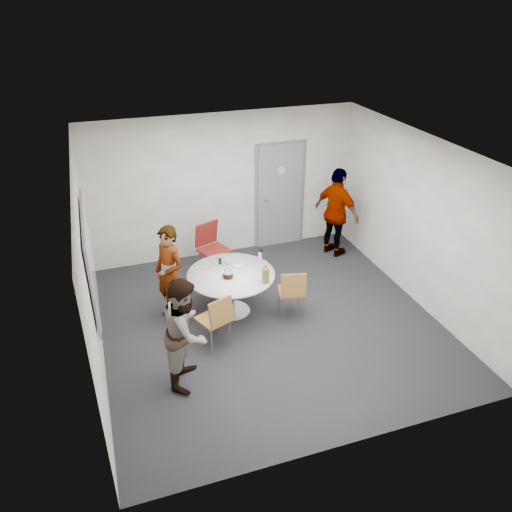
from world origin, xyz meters
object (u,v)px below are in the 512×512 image
object	(u,v)px
table	(233,279)
chair_far	(211,244)
whiteboard	(90,259)
chair_near_left	(217,317)
chair_near_right	(292,290)
person_main	(170,274)
person_left	(186,331)
door	(280,196)
person_right	(337,213)

from	to	relation	value
table	chair_far	bearing A→B (deg)	91.39
whiteboard	chair_near_left	xyz separation A→B (m)	(1.55, -0.52, -0.94)
chair_near_left	whiteboard	bearing A→B (deg)	138.89
chair_near_left	chair_near_right	bearing A→B (deg)	-8.41
person_main	person_left	xyz separation A→B (m)	(-0.05, -1.45, -0.02)
door	table	world-z (taller)	door
table	chair_near_left	xyz separation A→B (m)	(-0.46, -0.76, -0.10)
chair_far	person_right	bearing A→B (deg)	157.94
door	whiteboard	size ratio (longest dim) A/B	1.12
chair_far	whiteboard	bearing A→B (deg)	15.92
person_main	whiteboard	bearing A→B (deg)	-99.52
whiteboard	person_right	distance (m)	4.70
chair_near_right	person_left	bearing A→B (deg)	-141.13
whiteboard	chair_near_left	distance (m)	1.88
table	person_left	distance (m)	1.62
chair_near_right	person_main	world-z (taller)	person_main
chair_near_left	chair_near_right	xyz separation A→B (m)	(1.28, 0.32, -0.00)
chair_far	person_left	bearing A→B (deg)	47.80
table	chair_far	size ratio (longest dim) A/B	1.38
door	chair_far	world-z (taller)	door
chair_near_right	chair_far	xyz separation A→B (m)	(-0.84, 1.73, 0.09)
chair_near_left	person_left	xyz separation A→B (m)	(-0.52, -0.52, 0.25)
whiteboard	door	bearing A→B (deg)	32.66
person_left	table	bearing A→B (deg)	-14.06
table	person_right	world-z (taller)	person_right
table	chair_near_right	world-z (taller)	table
chair_near_right	chair_near_left	bearing A→B (deg)	-152.05
chair_near_left	person_main	bearing A→B (deg)	94.78
chair_far	person_left	distance (m)	2.75
person_left	person_main	bearing A→B (deg)	21.89
door	person_left	world-z (taller)	door
chair_far	person_left	size ratio (longest dim) A/B	0.64
table	person_main	world-z (taller)	person_main
person_main	chair_near_right	bearing A→B (deg)	40.60
chair_near_right	chair_far	bearing A→B (deg)	129.86
person_left	person_right	world-z (taller)	person_right
person_left	person_right	bearing A→B (deg)	-29.26
door	person_right	bearing A→B (deg)	-41.93
chair_near_right	person_right	bearing A→B (deg)	61.08
chair_near_left	person_main	world-z (taller)	person_main
chair_near_left	chair_far	bearing A→B (deg)	55.50
door	whiteboard	bearing A→B (deg)	-147.34
whiteboard	chair_near_right	size ratio (longest dim) A/B	2.25
chair_near_left	chair_far	world-z (taller)	chair_far
door	person_left	xyz separation A→B (m)	(-2.54, -3.32, -0.26)
table	chair_far	world-z (taller)	table
chair_near_right	person_main	xyz separation A→B (m)	(-1.76, 0.61, 0.27)
chair_far	person_right	size ratio (longest dim) A/B	0.57
table	person_right	xyz separation A→B (m)	(2.40, 1.28, 0.25)
table	chair_near_right	distance (m)	0.93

